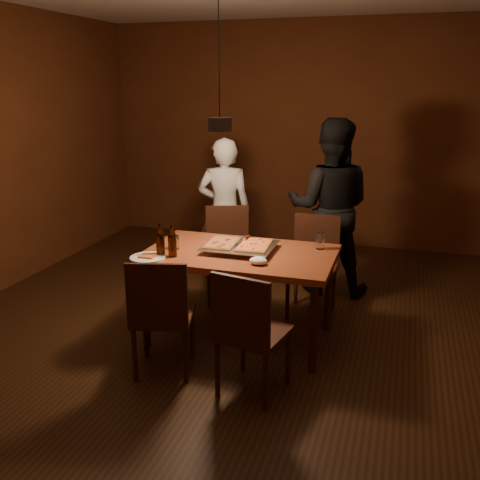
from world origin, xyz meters
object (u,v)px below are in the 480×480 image
(chair_far_left, at_px, (228,244))
(pizza_tray, at_px, (240,248))
(dining_table, at_px, (240,261))
(chair_near_left, at_px, (161,307))
(beer_bottle_b, at_px, (172,241))
(beer_bottle_a, at_px, (160,240))
(pendant_lamp, at_px, (220,123))
(chair_far_right, at_px, (314,256))
(diner_white, at_px, (224,211))
(plate_slice, at_px, (148,258))
(chair_near_right, at_px, (248,324))
(diner_dark, at_px, (329,207))

(chair_far_left, bearing_deg, pizza_tray, 95.30)
(dining_table, height_order, chair_near_left, chair_near_left)
(chair_far_left, height_order, chair_near_left, same)
(pizza_tray, distance_m, beer_bottle_b, 0.55)
(beer_bottle_a, xyz_separation_m, pendant_lamp, (0.42, 0.23, 0.88))
(chair_far_right, relative_size, diner_white, 0.32)
(chair_near_left, height_order, beer_bottle_a, beer_bottle_a)
(pizza_tray, xyz_separation_m, pendant_lamp, (-0.13, -0.07, 0.99))
(chair_far_right, xyz_separation_m, beer_bottle_b, (-0.95, -1.00, 0.34))
(chair_far_left, bearing_deg, plate_slice, 59.13)
(pizza_tray, height_order, beer_bottle_a, beer_bottle_a)
(plate_slice, xyz_separation_m, diner_white, (0.06, 1.64, -0.00))
(plate_slice, bearing_deg, beer_bottle_b, 34.30)
(chair_near_left, height_order, chair_near_right, same)
(dining_table, bearing_deg, beer_bottle_b, -150.56)
(chair_far_right, relative_size, pizza_tray, 0.88)
(chair_near_right, relative_size, pendant_lamp, 0.45)
(beer_bottle_b, bearing_deg, pendant_lamp, 34.75)
(beer_bottle_a, distance_m, plate_slice, 0.17)
(chair_near_left, distance_m, diner_dark, 2.23)
(plate_slice, bearing_deg, chair_far_right, 44.98)
(dining_table, distance_m, beer_bottle_b, 0.57)
(beer_bottle_b, bearing_deg, diner_white, 93.74)
(chair_near_right, relative_size, diner_white, 0.33)
(beer_bottle_a, bearing_deg, diner_dark, 55.04)
(pizza_tray, xyz_separation_m, beer_bottle_a, (-0.55, -0.31, 0.11))
(chair_near_right, relative_size, plate_slice, 1.82)
(beer_bottle_a, xyz_separation_m, diner_white, (-0.00, 1.54, -0.12))
(chair_far_right, relative_size, beer_bottle_b, 1.92)
(beer_bottle_a, bearing_deg, chair_far_right, 43.96)
(beer_bottle_b, height_order, diner_white, diner_white)
(chair_near_left, height_order, beer_bottle_b, beer_bottle_b)
(beer_bottle_b, height_order, pendant_lamp, pendant_lamp)
(chair_far_right, bearing_deg, dining_table, 57.34)
(chair_far_right, height_order, chair_near_left, same)
(chair_far_right, height_order, pendant_lamp, pendant_lamp)
(chair_far_left, xyz_separation_m, pizza_tray, (0.38, -0.80, 0.24))
(chair_near_left, bearing_deg, plate_slice, 111.61)
(chair_far_right, xyz_separation_m, chair_near_right, (-0.17, -1.55, 0.00))
(beer_bottle_a, bearing_deg, pizza_tray, 29.03)
(dining_table, height_order, pizza_tray, pizza_tray)
(chair_near_right, relative_size, beer_bottle_b, 1.96)
(plate_slice, height_order, diner_white, diner_white)
(chair_far_left, bearing_deg, beer_bottle_a, 61.33)
(chair_near_right, bearing_deg, beer_bottle_b, 156.13)
(chair_far_right, relative_size, pendant_lamp, 0.44)
(dining_table, bearing_deg, pizza_tray, 110.80)
(pizza_tray, xyz_separation_m, diner_white, (-0.55, 1.23, -0.01))
(plate_slice, bearing_deg, chair_far_left, 78.88)
(beer_bottle_b, distance_m, diner_dark, 1.83)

